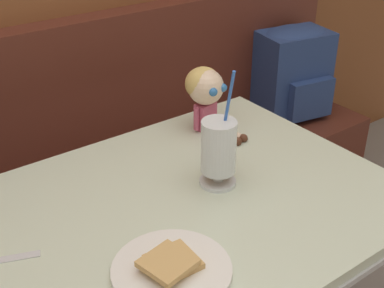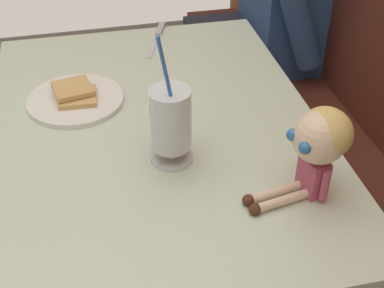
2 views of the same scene
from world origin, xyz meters
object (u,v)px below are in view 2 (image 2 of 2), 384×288
(milkshake_glass, at_px, (171,122))
(toast_plate, at_px, (75,98))
(seated_doll, at_px, (319,142))
(butter_knife, at_px, (158,34))

(milkshake_glass, bearing_deg, toast_plate, -144.69)
(seated_doll, bearing_deg, toast_plate, -133.91)
(toast_plate, xyz_separation_m, butter_knife, (-0.34, 0.27, -0.01))
(milkshake_glass, bearing_deg, butter_knife, 173.54)
(toast_plate, distance_m, milkshake_glass, 0.36)
(toast_plate, bearing_deg, seated_doll, 46.09)
(toast_plate, relative_size, milkshake_glass, 0.79)
(milkshake_glass, relative_size, butter_knife, 1.39)
(toast_plate, relative_size, seated_doll, 1.10)
(toast_plate, height_order, seated_doll, seated_doll)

